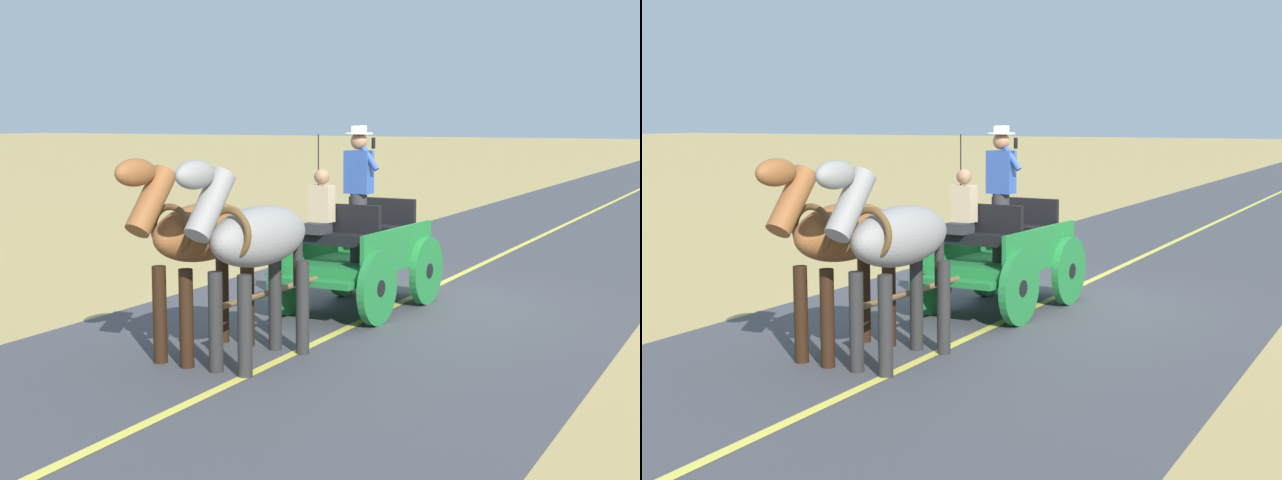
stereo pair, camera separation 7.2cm
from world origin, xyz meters
The scene contains 6 objects.
ground_plane centered at (0.00, 0.00, 0.00)m, with size 200.00×200.00×0.00m, color tan.
road_surface centered at (0.00, 0.00, 0.00)m, with size 6.43×160.00×0.01m, color #424247.
road_centre_stripe centered at (0.00, 0.00, 0.01)m, with size 0.12×160.00×0.00m, color #DBCC4C.
horse_drawn_carriage centered at (0.35, 0.72, 0.82)m, with size 1.53×4.51×2.50m.
horse_near_side centered at (0.15, 3.77, 1.32)m, with size 0.68×2.14×2.21m.
horse_off_side centered at (0.88, 3.73, 1.32)m, with size 0.69×2.14×2.21m.
Camera 2 is at (-4.88, 12.06, 2.63)m, focal length 52.54 mm.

